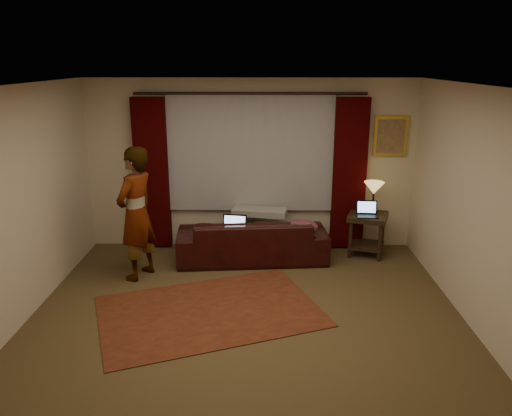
{
  "coord_description": "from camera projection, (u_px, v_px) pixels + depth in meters",
  "views": [
    {
      "loc": [
        0.18,
        -5.01,
        2.86
      ],
      "look_at": [
        0.1,
        1.2,
        1.0
      ],
      "focal_mm": 35.0,
      "sensor_mm": 36.0,
      "label": 1
    }
  ],
  "objects": [
    {
      "name": "throw_blanket",
      "position": [
        260.0,
        196.0,
        7.46
      ],
      "size": [
        0.85,
        0.46,
        0.1
      ],
      "primitive_type": "cube",
      "rotation": [
        0.0,
        0.0,
        -0.18
      ],
      "color": "#979790",
      "rests_on": "sofa"
    },
    {
      "name": "sofa",
      "position": [
        252.0,
        231.0,
        7.31
      ],
      "size": [
        2.25,
        1.12,
        0.88
      ],
      "primitive_type": "imported",
      "rotation": [
        0.0,
        0.0,
        3.22
      ],
      "color": "black",
      "rests_on": "floor"
    },
    {
      "name": "laptop_table",
      "position": [
        367.0,
        210.0,
        7.28
      ],
      "size": [
        0.32,
        0.35,
        0.22
      ],
      "primitive_type": null,
      "rotation": [
        0.0,
        0.0,
        -0.08
      ],
      "color": "black",
      "rests_on": "end_table"
    },
    {
      "name": "wall_right",
      "position": [
        484.0,
        214.0,
        5.22
      ],
      "size": [
        0.02,
        5.0,
        2.6
      ],
      "primitive_type": "cube",
      "color": "beige",
      "rests_on": "ground"
    },
    {
      "name": "picture_frame",
      "position": [
        391.0,
        136.0,
        7.46
      ],
      "size": [
        0.5,
        0.04,
        0.6
      ],
      "primitive_type": "cube",
      "color": "gold",
      "rests_on": "wall_back"
    },
    {
      "name": "end_table",
      "position": [
        367.0,
        234.0,
        7.51
      ],
      "size": [
        0.7,
        0.7,
        0.64
      ],
      "primitive_type": "cube",
      "rotation": [
        0.0,
        0.0,
        -0.31
      ],
      "color": "black",
      "rests_on": "floor"
    },
    {
      "name": "drape_left",
      "position": [
        152.0,
        174.0,
        7.59
      ],
      "size": [
        0.5,
        0.14,
        2.3
      ],
      "primitive_type": "cube",
      "color": "black",
      "rests_on": "floor"
    },
    {
      "name": "area_rug",
      "position": [
        210.0,
        311.0,
        5.88
      ],
      "size": [
        2.94,
        2.46,
        0.01
      ],
      "primitive_type": "cube",
      "rotation": [
        0.0,
        0.0,
        0.37
      ],
      "color": "#602B18",
      "rests_on": "floor"
    },
    {
      "name": "wall_front",
      "position": [
        230.0,
        343.0,
        2.85
      ],
      "size": [
        5.0,
        0.02,
        2.6
      ],
      "primitive_type": "cube",
      "color": "beige",
      "rests_on": "ground"
    },
    {
      "name": "floor",
      "position": [
        246.0,
        324.0,
        5.62
      ],
      "size": [
        5.0,
        5.0,
        0.01
      ],
      "primitive_type": "cube",
      "color": "brown",
      "rests_on": "ground"
    },
    {
      "name": "wall_back",
      "position": [
        251.0,
        165.0,
        7.64
      ],
      "size": [
        5.0,
        0.02,
        2.6
      ],
      "primitive_type": "cube",
      "color": "beige",
      "rests_on": "ground"
    },
    {
      "name": "person",
      "position": [
        136.0,
        214.0,
        6.58
      ],
      "size": [
        0.7,
        0.7,
        1.79
      ],
      "primitive_type": "imported",
      "rotation": [
        0.0,
        0.0,
        -1.99
      ],
      "color": "#979790",
      "rests_on": "floor"
    },
    {
      "name": "clothing_pile",
      "position": [
        302.0,
        228.0,
        7.15
      ],
      "size": [
        0.52,
        0.43,
        0.2
      ],
      "primitive_type": "ellipsoid",
      "rotation": [
        0.0,
        0.0,
        0.16
      ],
      "color": "brown",
      "rests_on": "sofa"
    },
    {
      "name": "ceiling",
      "position": [
        244.0,
        87.0,
        4.87
      ],
      "size": [
        5.0,
        5.0,
        0.02
      ],
      "primitive_type": "cube",
      "color": "silver",
      "rests_on": "ground"
    },
    {
      "name": "curtain_rod",
      "position": [
        250.0,
        93.0,
        7.23
      ],
      "size": [
        0.04,
        0.04,
        3.4
      ],
      "primitive_type": "cylinder",
      "color": "#311D11",
      "rests_on": "wall_back"
    },
    {
      "name": "drape_right",
      "position": [
        349.0,
        174.0,
        7.55
      ],
      "size": [
        0.5,
        0.14,
        2.3
      ],
      "primitive_type": "cube",
      "color": "black",
      "rests_on": "floor"
    },
    {
      "name": "tiffany_lamp",
      "position": [
        373.0,
        198.0,
        7.41
      ],
      "size": [
        0.31,
        0.31,
        0.48
      ],
      "primitive_type": null,
      "rotation": [
        0.0,
        0.0,
        -0.03
      ],
      "color": "olive",
      "rests_on": "end_table"
    },
    {
      "name": "wall_left",
      "position": [
        9.0,
        212.0,
        5.28
      ],
      "size": [
        0.02,
        5.0,
        2.6
      ],
      "primitive_type": "cube",
      "color": "beige",
      "rests_on": "ground"
    },
    {
      "name": "sheer_curtain",
      "position": [
        250.0,
        153.0,
        7.53
      ],
      "size": [
        2.5,
        0.05,
        1.8
      ],
      "primitive_type": "cube",
      "color": "#A0A0A8",
      "rests_on": "wall_back"
    },
    {
      "name": "laptop_sofa",
      "position": [
        233.0,
        226.0,
        7.12
      ],
      "size": [
        0.4,
        0.43,
        0.25
      ],
      "primitive_type": null,
      "rotation": [
        0.0,
        0.0,
        -0.15
      ],
      "color": "black",
      "rests_on": "sofa"
    }
  ]
}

